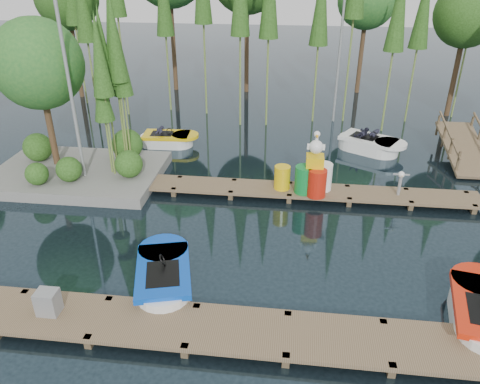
# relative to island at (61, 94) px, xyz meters

# --- Properties ---
(ground_plane) EXTENTS (90.00, 90.00, 0.00)m
(ground_plane) POSITION_rel_island_xyz_m (6.30, -3.29, -3.18)
(ground_plane) COLOR #1C2B34
(near_dock) EXTENTS (18.00, 1.50, 0.50)m
(near_dock) POSITION_rel_island_xyz_m (6.30, -7.79, -2.95)
(near_dock) COLOR brown
(near_dock) RESTS_ON ground
(far_dock) EXTENTS (15.00, 1.20, 0.50)m
(far_dock) POSITION_rel_island_xyz_m (7.30, -0.79, -2.95)
(far_dock) COLOR brown
(far_dock) RESTS_ON ground
(island) EXTENTS (6.20, 4.20, 6.75)m
(island) POSITION_rel_island_xyz_m (0.00, 0.00, 0.00)
(island) COLOR slate
(island) RESTS_ON ground
(lamp_island) EXTENTS (0.30, 0.30, 7.25)m
(lamp_island) POSITION_rel_island_xyz_m (0.80, -0.79, 1.08)
(lamp_island) COLOR gray
(lamp_island) RESTS_ON ground
(lamp_rear) EXTENTS (0.30, 0.30, 7.25)m
(lamp_rear) POSITION_rel_island_xyz_m (10.30, 7.71, 1.08)
(lamp_rear) COLOR gray
(lamp_rear) RESTS_ON ground
(ramp) EXTENTS (1.50, 3.94, 1.49)m
(ramp) POSITION_rel_island_xyz_m (15.30, 3.21, -2.60)
(ramp) COLOR brown
(ramp) RESTS_ON ground
(boat_blue) EXTENTS (2.04, 3.20, 0.99)m
(boat_blue) POSITION_rel_island_xyz_m (5.25, -6.20, -2.90)
(boat_blue) COLOR white
(boat_blue) RESTS_ON ground
(boat_yellow_far) EXTENTS (2.64, 1.29, 1.30)m
(boat_yellow_far) POSITION_rel_island_xyz_m (2.80, 3.43, -2.91)
(boat_yellow_far) COLOR white
(boat_yellow_far) RESTS_ON ground
(boat_white_far) EXTENTS (3.21, 2.61, 1.39)m
(boat_white_far) POSITION_rel_island_xyz_m (11.61, 3.82, -2.87)
(boat_white_far) COLOR white
(boat_white_far) RESTS_ON ground
(utility_cabinet) EXTENTS (0.49, 0.41, 0.59)m
(utility_cabinet) POSITION_rel_island_xyz_m (2.98, -7.79, -2.59)
(utility_cabinet) COLOR gray
(utility_cabinet) RESTS_ON near_dock
(yellow_barrel) EXTENTS (0.56, 0.56, 0.83)m
(yellow_barrel) POSITION_rel_island_xyz_m (8.03, -0.79, -2.47)
(yellow_barrel) COLOR yellow
(yellow_barrel) RESTS_ON far_dock
(drum_cluster) EXTENTS (1.28, 1.17, 2.20)m
(drum_cluster) POSITION_rel_island_xyz_m (9.14, -0.95, -2.24)
(drum_cluster) COLOR #0D7C2F
(drum_cluster) RESTS_ON far_dock
(seagull_post) EXTENTS (0.54, 0.29, 0.87)m
(seagull_post) POSITION_rel_island_xyz_m (12.01, -0.79, -2.30)
(seagull_post) COLOR gray
(seagull_post) RESTS_ON far_dock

